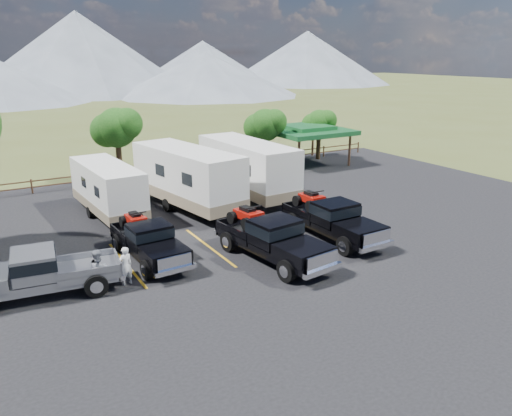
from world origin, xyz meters
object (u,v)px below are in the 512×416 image
pavilion (307,130)px  trailer_right (247,169)px  rig_center (271,237)px  pickup_silver (40,273)px  person_b (99,271)px  person_a (126,266)px  trailer_left (108,189)px  rig_left (148,240)px  trailer_center (188,178)px  rig_right (331,218)px

pavilion → trailer_right: (-9.24, -6.46, -0.88)m
rig_center → trailer_right: size_ratio=0.65×
pickup_silver → person_b: pickup_silver is taller
person_a → trailer_right: bearing=-154.2°
person_a → trailer_left: bearing=-114.4°
rig_left → person_a: (-1.61, -2.03, -0.11)m
trailer_center → trailer_right: trailer_center is taller
pavilion → person_b: (-20.59, -15.06, -1.89)m
rig_left → person_b: bearing=-144.4°
rig_center → trailer_right: (3.97, 9.22, 0.83)m
trailer_center → trailer_right: 4.20m
pickup_silver → rig_left: bearing=112.9°
rig_left → rig_center: rig_center is taller
rig_right → trailer_center: size_ratio=0.61×
trailer_right → person_b: (-11.35, -8.60, -1.01)m
trailer_center → pickup_silver: trailer_center is taller
trailer_right → rig_center: bearing=-115.4°
rig_left → person_a: rig_left is taller
rig_right → pickup_silver: bearing=176.3°
rig_center → rig_right: 4.12m
rig_center → trailer_center: trailer_center is taller
person_a → person_b: bearing=-8.6°
pavilion → trailer_right: 11.31m
rig_center → trailer_left: 10.88m
rig_left → trailer_right: 10.88m
pavilion → trailer_right: trailer_right is taller
trailer_left → rig_right: bearing=-49.9°
trailer_left → person_a: bearing=-104.3°
trailer_center → trailer_left: bearing=157.9°
rig_left → trailer_left: size_ratio=0.67×
pickup_silver → person_a: (3.05, -0.68, -0.14)m
rig_right → trailer_right: bearing=89.2°
rig_left → rig_center: size_ratio=0.87×
trailer_right → trailer_center: bearing=-177.4°
trailer_left → person_b: bearing=-110.3°
rig_left → trailer_left: 7.13m
pickup_silver → person_b: 2.16m
rig_right → trailer_center: trailer_center is taller
rig_right → trailer_center: (-4.26, 8.06, 0.86)m
person_b → pickup_silver: bearing=122.8°
rig_right → trailer_center: 9.16m
trailer_right → person_a: 13.40m
rig_left → pickup_silver: bearing=-167.0°
rig_center → person_b: (-7.38, 0.62, -0.18)m
trailer_center → rig_left: bearing=-136.0°
rig_left → person_b: rig_left is taller
trailer_right → person_a: (-10.31, -8.51, -1.07)m
pavilion → rig_center: (-13.21, -15.68, -1.72)m
trailer_left → pickup_silver: trailer_left is taller
rig_right → person_b: size_ratio=3.70×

